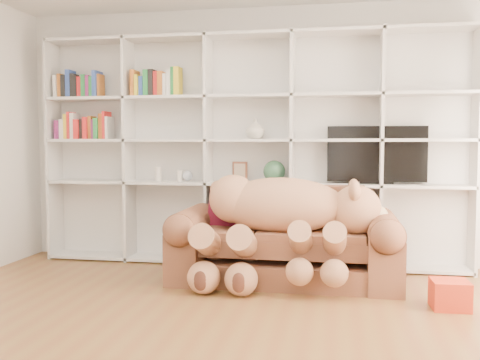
% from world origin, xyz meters
% --- Properties ---
extents(floor, '(5.00, 5.00, 0.00)m').
position_xyz_m(floor, '(0.00, 0.00, 0.00)').
color(floor, brown).
rests_on(floor, ground).
extents(wall_back, '(5.00, 0.02, 2.70)m').
position_xyz_m(wall_back, '(0.00, 2.50, 1.35)').
color(wall_back, white).
rests_on(wall_back, floor).
extents(bookshelf, '(4.43, 0.35, 2.40)m').
position_xyz_m(bookshelf, '(-0.24, 2.36, 1.31)').
color(bookshelf, silver).
rests_on(bookshelf, floor).
extents(sofa, '(2.05, 0.89, 0.86)m').
position_xyz_m(sofa, '(0.43, 1.70, 0.33)').
color(sofa, brown).
rests_on(sofa, floor).
extents(teddy_bear, '(1.70, 0.89, 0.98)m').
position_xyz_m(teddy_bear, '(0.41, 1.53, 0.62)').
color(teddy_bear, tan).
rests_on(teddy_bear, sofa).
extents(throw_pillow, '(0.43, 0.29, 0.42)m').
position_xyz_m(throw_pillow, '(-0.12, 1.85, 0.64)').
color(throw_pillow, maroon).
rests_on(throw_pillow, sofa).
extents(gift_box, '(0.29, 0.27, 0.22)m').
position_xyz_m(gift_box, '(1.76, 1.09, 0.11)').
color(gift_box, red).
rests_on(gift_box, floor).
extents(tv, '(0.98, 0.18, 0.58)m').
position_xyz_m(tv, '(1.28, 2.35, 1.15)').
color(tv, black).
rests_on(tv, bookshelf).
extents(picture_frame, '(0.16, 0.06, 0.20)m').
position_xyz_m(picture_frame, '(-0.10, 2.30, 0.98)').
color(picture_frame, '#542C1C').
rests_on(picture_frame, bookshelf).
extents(green_vase, '(0.23, 0.23, 0.23)m').
position_xyz_m(green_vase, '(0.26, 2.30, 0.98)').
color(green_vase, '#2F5D3E').
rests_on(green_vase, bookshelf).
extents(figurine_tall, '(0.09, 0.09, 0.15)m').
position_xyz_m(figurine_tall, '(-1.00, 2.30, 0.94)').
color(figurine_tall, silver).
rests_on(figurine_tall, bookshelf).
extents(figurine_short, '(0.09, 0.09, 0.11)m').
position_xyz_m(figurine_short, '(-0.75, 2.30, 0.92)').
color(figurine_short, silver).
rests_on(figurine_short, bookshelf).
extents(snow_globe, '(0.11, 0.11, 0.11)m').
position_xyz_m(snow_globe, '(-0.67, 2.30, 0.92)').
color(snow_globe, silver).
rests_on(snow_globe, bookshelf).
extents(shelf_vase, '(0.25, 0.25, 0.20)m').
position_xyz_m(shelf_vase, '(0.06, 2.30, 1.42)').
color(shelf_vase, beige).
rests_on(shelf_vase, bookshelf).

